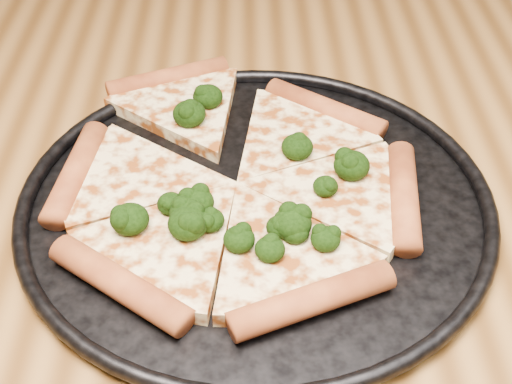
{
  "coord_description": "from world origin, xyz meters",
  "views": [
    {
      "loc": [
        -0.02,
        -0.41,
        1.14
      ],
      "look_at": [
        -0.01,
        0.02,
        0.77
      ],
      "focal_mm": 50.5,
      "sensor_mm": 36.0,
      "label": 1
    }
  ],
  "objects": [
    {
      "name": "pizza_pan",
      "position": [
        -0.01,
        0.02,
        0.76
      ],
      "size": [
        0.38,
        0.38,
        0.02
      ],
      "color": "black",
      "rests_on": "dining_table"
    },
    {
      "name": "pizza",
      "position": [
        -0.03,
        0.04,
        0.77
      ],
      "size": [
        0.3,
        0.35,
        0.02
      ],
      "rotation": [
        0.0,
        0.0,
        0.4
      ],
      "color": "#FFE29C",
      "rests_on": "pizza_pan"
    },
    {
      "name": "dining_table",
      "position": [
        0.0,
        0.0,
        0.66
      ],
      "size": [
        1.2,
        0.9,
        0.75
      ],
      "color": "brown",
      "rests_on": "ground"
    },
    {
      "name": "broccoli_florets",
      "position": [
        -0.03,
        0.02,
        0.78
      ],
      "size": [
        0.2,
        0.22,
        0.02
      ],
      "color": "black",
      "rests_on": "pizza"
    }
  ]
}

